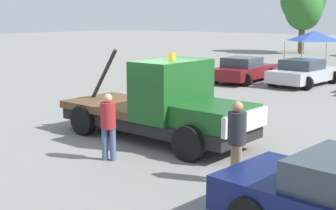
{
  "coord_description": "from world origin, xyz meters",
  "views": [
    {
      "loc": [
        8.55,
        -9.87,
        3.46
      ],
      "look_at": [
        0.5,
        0.0,
        1.05
      ],
      "focal_mm": 50.0,
      "sensor_mm": 36.0,
      "label": 1
    }
  ],
  "objects": [
    {
      "name": "ground_plane",
      "position": [
        0.0,
        0.0,
        0.0
      ],
      "size": [
        160.0,
        160.0,
        0.0
      ],
      "primitive_type": "plane",
      "color": "gray"
    },
    {
      "name": "tow_truck",
      "position": [
        0.38,
        -0.01,
        0.97
      ],
      "size": [
        6.05,
        2.41,
        2.51
      ],
      "rotation": [
        0.0,
        0.0,
        -0.02
      ],
      "color": "black",
      "rests_on": "ground"
    },
    {
      "name": "person_near_truck",
      "position": [
        3.7,
        -1.66,
        1.02
      ],
      "size": [
        0.39,
        0.39,
        1.76
      ],
      "rotation": [
        0.0,
        0.0,
        4.03
      ],
      "color": "#847051",
      "rests_on": "ground"
    },
    {
      "name": "person_at_hood",
      "position": [
        0.47,
        -2.25,
        0.95
      ],
      "size": [
        0.37,
        0.37,
        1.65
      ],
      "rotation": [
        0.0,
        0.0,
        2.08
      ],
      "color": "#475B84",
      "rests_on": "ground"
    },
    {
      "name": "parked_car_maroon",
      "position": [
        -4.12,
        12.04,
        0.65
      ],
      "size": [
        2.65,
        4.5,
        1.34
      ],
      "rotation": [
        0.0,
        0.0,
        1.64
      ],
      "color": "maroon",
      "rests_on": "ground"
    },
    {
      "name": "parked_car_silver",
      "position": [
        -1.1,
        12.89,
        0.65
      ],
      "size": [
        2.7,
        4.55,
        1.34
      ],
      "rotation": [
        0.0,
        0.0,
        1.51
      ],
      "color": "#B7B7BC",
      "rests_on": "ground"
    },
    {
      "name": "canopy_tent_blue",
      "position": [
        -4.26,
        21.88,
        2.14
      ],
      "size": [
        3.0,
        3.0,
        2.49
      ],
      "color": "#9E9EA3",
      "rests_on": "ground"
    },
    {
      "name": "tree_left",
      "position": [
        -9.68,
        32.4,
        4.17
      ],
      "size": [
        3.48,
        3.48,
        6.22
      ],
      "color": "brown",
      "rests_on": "ground"
    },
    {
      "name": "traffic_cone",
      "position": [
        0.36,
        3.83,
        0.25
      ],
      "size": [
        0.4,
        0.4,
        0.55
      ],
      "color": "black",
      "rests_on": "ground"
    }
  ]
}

